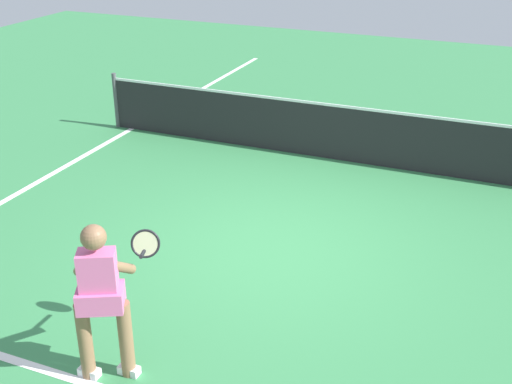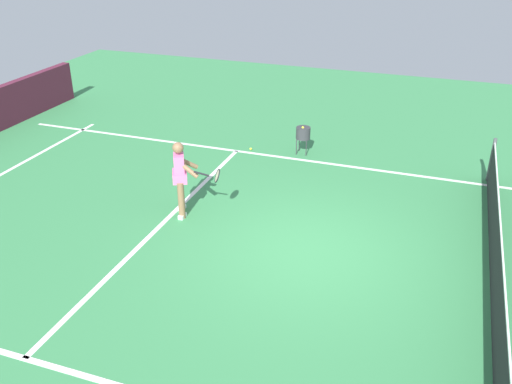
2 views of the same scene
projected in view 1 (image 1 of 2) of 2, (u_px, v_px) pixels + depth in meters
The scene contains 4 objects.
ground_plane at pixel (269, 248), 8.18m from camera, with size 26.23×26.23×0.00m, color #38844C.
sideline_left_marking at pixel (15, 195), 9.57m from camera, with size 0.10×18.18×0.01m, color white.
court_net at pixel (342, 133), 10.61m from camera, with size 8.65×0.08×1.01m.
tennis_player at pixel (102, 295), 5.73m from camera, with size 0.68×1.13×1.55m.
Camera 1 is at (2.60, -6.63, 4.08)m, focal length 46.25 mm.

